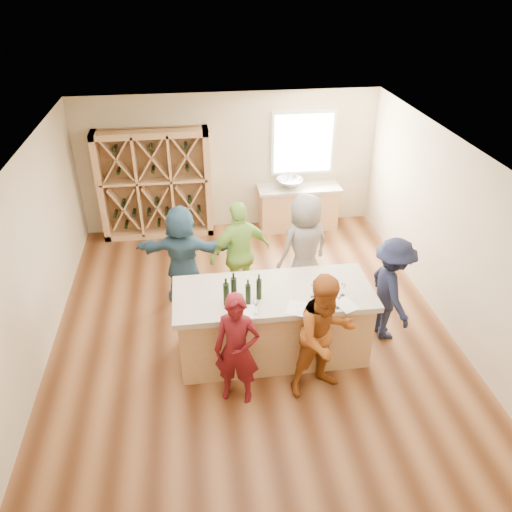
{
  "coord_description": "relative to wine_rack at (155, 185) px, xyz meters",
  "views": [
    {
      "loc": [
        -0.76,
        -6.1,
        4.97
      ],
      "look_at": [
        0.1,
        0.2,
        1.15
      ],
      "focal_mm": 35.0,
      "sensor_mm": 36.0,
      "label": 1
    }
  ],
  "objects": [
    {
      "name": "back_counter_base",
      "position": [
        2.9,
        -0.07,
        -0.67
      ],
      "size": [
        1.6,
        0.58,
        0.86
      ],
      "primitive_type": "cube",
      "color": "tan",
      "rests_on": "floor"
    },
    {
      "name": "wall_left",
      "position": [
        -1.55,
        -3.27,
        0.3
      ],
      "size": [
        0.1,
        7.0,
        2.8
      ],
      "primitive_type": "cube",
      "color": "beige",
      "rests_on": "ground"
    },
    {
      "name": "person_near_left",
      "position": [
        1.14,
        -4.69,
        -0.3
      ],
      "size": [
        0.68,
        0.58,
        1.59
      ],
      "primitive_type": "imported",
      "rotation": [
        0.0,
        0.0,
        -0.3
      ],
      "color": "#590F14",
      "rests_on": "floor"
    },
    {
      "name": "wall_front",
      "position": [
        1.5,
        -6.82,
        0.3
      ],
      "size": [
        6.0,
        0.1,
        2.8
      ],
      "primitive_type": "cube",
      "color": "beige",
      "rests_on": "ground"
    },
    {
      "name": "tasting_menu_b",
      "position": [
        1.95,
        -4.32,
        -0.02
      ],
      "size": [
        0.34,
        0.39,
        0.0
      ],
      "primitive_type": "cube",
      "rotation": [
        0.0,
        0.0,
        -0.42
      ],
      "color": "white",
      "rests_on": "tasting_counter_top"
    },
    {
      "name": "wine_glass_d",
      "position": [
        2.22,
        -4.11,
        0.08
      ],
      "size": [
        0.09,
        0.09,
        0.2
      ],
      "primitive_type": "cone",
      "rotation": [
        0.0,
        0.0,
        -0.3
      ],
      "color": "white",
      "rests_on": "tasting_counter_top"
    },
    {
      "name": "tasting_menu_a",
      "position": [
        1.34,
        -4.31,
        -0.02
      ],
      "size": [
        0.24,
        0.3,
        0.0
      ],
      "primitive_type": "cube",
      "rotation": [
        0.0,
        0.0,
        -0.12
      ],
      "color": "white",
      "rests_on": "tasting_counter_top"
    },
    {
      "name": "person_far_mid",
      "position": [
        1.42,
        -2.53,
        -0.21
      ],
      "size": [
        1.17,
        0.87,
        1.79
      ],
      "primitive_type": "imported",
      "rotation": [
        0.0,
        0.0,
        3.5
      ],
      "color": "#8CC64C",
      "rests_on": "floor"
    },
    {
      "name": "sink",
      "position": [
        2.7,
        -0.07,
        -0.09
      ],
      "size": [
        0.54,
        0.54,
        0.19
      ],
      "primitive_type": "imported",
      "color": "silver",
      "rests_on": "back_counter_top"
    },
    {
      "name": "person_server",
      "position": [
        3.49,
        -3.73,
        -0.28
      ],
      "size": [
        0.54,
        1.08,
        1.63
      ],
      "primitive_type": "imported",
      "rotation": [
        0.0,
        0.0,
        1.62
      ],
      "color": "#191E38",
      "rests_on": "floor"
    },
    {
      "name": "wine_glass_e",
      "position": [
        2.63,
        -4.13,
        0.07
      ],
      "size": [
        0.09,
        0.09,
        0.18
      ],
      "primitive_type": "cone",
      "rotation": [
        0.0,
        0.0,
        0.38
      ],
      "color": "white",
      "rests_on": "tasting_counter_top"
    },
    {
      "name": "person_near_right",
      "position": [
        2.26,
        -4.68,
        -0.22
      ],
      "size": [
        0.95,
        0.67,
        1.76
      ],
      "primitive_type": "imported",
      "rotation": [
        0.0,
        0.0,
        0.26
      ],
      "color": "#994C19",
      "rests_on": "floor"
    },
    {
      "name": "person_far_left",
      "position": [
        0.5,
        -2.37,
        -0.25
      ],
      "size": [
        1.64,
        0.81,
        1.69
      ],
      "primitive_type": "imported",
      "rotation": [
        0.0,
        0.0,
        2.98
      ],
      "color": "#335972",
      "rests_on": "floor"
    },
    {
      "name": "faucet",
      "position": [
        2.7,
        0.11,
        -0.03
      ],
      "size": [
        0.02,
        0.02,
        0.3
      ],
      "primitive_type": "cylinder",
      "color": "silver",
      "rests_on": "back_counter_top"
    },
    {
      "name": "wine_glass_c",
      "position": [
        2.48,
        -4.39,
        0.06
      ],
      "size": [
        0.07,
        0.07,
        0.17
      ],
      "primitive_type": "cone",
      "rotation": [
        0.0,
        0.0,
        0.12
      ],
      "color": "white",
      "rests_on": "tasting_counter_top"
    },
    {
      "name": "person_far_right",
      "position": [
        2.47,
        -2.53,
        -0.18
      ],
      "size": [
        1.05,
        0.88,
        1.84
      ],
      "primitive_type": "imported",
      "rotation": [
        0.0,
        0.0,
        3.52
      ],
      "color": "slate",
      "rests_on": "floor"
    },
    {
      "name": "wine_bottle_d",
      "position": [
        1.35,
        -4.13,
        0.12
      ],
      "size": [
        0.07,
        0.07,
        0.29
      ],
      "primitive_type": "cylinder",
      "rotation": [
        0.0,
        0.0,
        0.02
      ],
      "color": "black",
      "rests_on": "tasting_counter_top"
    },
    {
      "name": "wall_back",
      "position": [
        1.5,
        0.28,
        0.3
      ],
      "size": [
        6.0,
        0.1,
        2.8
      ],
      "primitive_type": "cube",
      "color": "beige",
      "rests_on": "ground"
    },
    {
      "name": "tasting_counter_top",
      "position": [
        1.73,
        -3.91,
        -0.06
      ],
      "size": [
        2.72,
        1.12,
        0.08
      ],
      "primitive_type": "cube",
      "color": "#B8AD98",
      "rests_on": "tasting_counter_base"
    },
    {
      "name": "ceiling",
      "position": [
        1.5,
        -3.27,
        1.75
      ],
      "size": [
        6.0,
        7.0,
        0.1
      ],
      "primitive_type": "cube",
      "color": "white",
      "rests_on": "ground"
    },
    {
      "name": "tasting_counter_base",
      "position": [
        1.73,
        -3.91,
        -0.6
      ],
      "size": [
        2.6,
        1.0,
        1.0
      ],
      "primitive_type": "cube",
      "color": "tan",
      "rests_on": "floor"
    },
    {
      "name": "window_frame",
      "position": [
        3.0,
        0.2,
        0.65
      ],
      "size": [
        1.3,
        0.06,
        1.3
      ],
      "primitive_type": "cube",
      "color": "white",
      "rests_on": "wall_back"
    },
    {
      "name": "window_pane",
      "position": [
        3.0,
        0.17,
        0.65
      ],
      "size": [
        1.18,
        0.01,
        1.18
      ],
      "primitive_type": "cube",
      "color": "white",
      "rests_on": "wall_back"
    },
    {
      "name": "floor",
      "position": [
        1.5,
        -3.27,
        -1.15
      ],
      "size": [
        6.0,
        7.0,
        0.1
      ],
      "primitive_type": "cube",
      "color": "brown",
      "rests_on": "ground"
    },
    {
      "name": "wall_right",
      "position": [
        4.55,
        -3.27,
        0.3
      ],
      "size": [
        0.1,
        7.0,
        2.8
      ],
      "primitive_type": "cube",
      "color": "beige",
      "rests_on": "ground"
    },
    {
      "name": "wine_bottle_c",
      "position": [
        1.18,
        -4.0,
        0.14
      ],
      "size": [
        0.09,
        0.09,
        0.32
      ],
      "primitive_type": "cylinder",
      "rotation": [
        0.0,
        0.0,
        0.14
      ],
      "color": "black",
      "rests_on": "tasting_counter_top"
    },
    {
      "name": "wine_bottle_e",
      "position": [
        1.51,
        -4.04,
        0.13
      ],
      "size": [
        0.09,
        0.09,
        0.29
      ],
      "primitive_type": "cylinder",
      "rotation": [
        0.0,
        0.0,
        0.31
      ],
      "color": "black",
      "rests_on": "tasting_counter_top"
    },
    {
      "name": "tasting_menu_c",
      "position": [
        2.61,
        -4.34,
        -0.02
      ],
      "size": [
        0.33,
        0.38,
        0.0
      ],
      "primitive_type": "cube",
      "rotation": [
        0.0,
        0.0,
        0.38
      ],
      "color": "white",
      "rests_on": "tasting_counter_top"
    },
    {
      "name": "wine_glass_a",
      "position": [
        1.41,
        -4.38,
        0.08
      ],
      "size": [
        0.08,
        0.08,
        0.19
      ],
      "primitive_type": "cone",
      "rotation": [
        0.0,
        0.0,
        0.09
      ],
      "color": "white",
      "rests_on": "tasting_counter_top"
    },
    {
      "name": "wine_bottle_b",
      "position": [
        1.07,
        -4.12,
        0.14
      ],
      "size": [
        0.1,
        0.1,
        0.32
      ],
      "primitive_type": "cylinder",
      "rotation": [
        0.0,
        0.0,
        0.29
      ],
      "color": "black",
      "rests_on": "tasting_counter_top"
    },
    {
      "name": "back_counter_top",
      "position": [
        2.9,
        -0.07,
        -0.21
      ],
      "size": [
        1.7,
        0.62,
        0.06
      ],
      "primitive_type": "cube",
      "color": "#B8AD98",
      "rests_on": "back_counter_base"
    },
    {
      "name": "wine_rack",
      "position": [
        0.0,
        0.0,
        0.0
      ],
      "size": [
        2.2,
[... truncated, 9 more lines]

